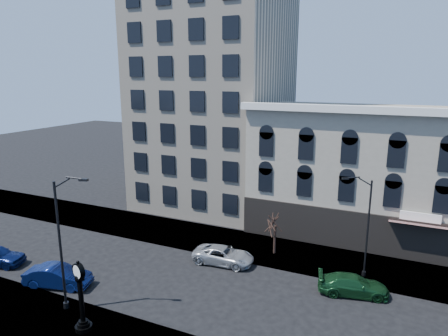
% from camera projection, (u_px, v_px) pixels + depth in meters
% --- Properties ---
extents(ground, '(160.00, 160.00, 0.00)m').
position_uv_depth(ground, '(177.00, 282.00, 29.40)').
color(ground, black).
rests_on(ground, ground).
extents(sidewalk_far, '(160.00, 6.00, 0.12)m').
position_uv_depth(sidewalk_far, '(222.00, 241.00, 36.47)').
color(sidewalk_far, gray).
rests_on(sidewalk_far, ground).
extents(cream_tower, '(15.90, 15.40, 42.50)m').
position_uv_depth(cream_tower, '(213.00, 34.00, 44.17)').
color(cream_tower, beige).
rests_on(cream_tower, ground).
extents(victorian_row, '(22.60, 11.19, 12.50)m').
position_uv_depth(victorian_row, '(374.00, 173.00, 37.23)').
color(victorian_row, '#A29886').
rests_on(victorian_row, ground).
extents(street_clock, '(1.01, 1.01, 4.46)m').
position_uv_depth(street_clock, '(81.00, 299.00, 23.31)').
color(street_clock, black).
rests_on(street_clock, sidewalk_near).
extents(street_lamp_near, '(2.27, 0.93, 9.04)m').
position_uv_depth(street_lamp_near, '(67.00, 209.00, 24.33)').
color(street_lamp_near, black).
rests_on(street_lamp_near, sidewalk_near).
extents(street_lamp_far, '(1.92, 1.00, 7.87)m').
position_uv_depth(street_lamp_far, '(362.00, 200.00, 28.78)').
color(street_lamp_far, black).
rests_on(street_lamp_far, sidewalk_far).
extents(bare_tree_far, '(2.29, 2.29, 3.94)m').
position_uv_depth(bare_tree_far, '(275.00, 220.00, 33.28)').
color(bare_tree_far, '#332119').
rests_on(bare_tree_far, sidewalk_far).
extents(car_near_b, '(5.02, 2.90, 1.56)m').
position_uv_depth(car_near_b, '(58.00, 276.00, 28.68)').
color(car_near_b, '#0C194C').
rests_on(car_near_b, ground).
extents(car_far_a, '(5.11, 2.69, 1.37)m').
position_uv_depth(car_far_a, '(223.00, 255.00, 32.21)').
color(car_far_a, '#A5A8AD').
rests_on(car_far_a, ground).
extents(car_far_b, '(5.09, 2.99, 1.39)m').
position_uv_depth(car_far_b, '(353.00, 285.00, 27.66)').
color(car_far_b, '#143F1E').
rests_on(car_far_b, ground).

